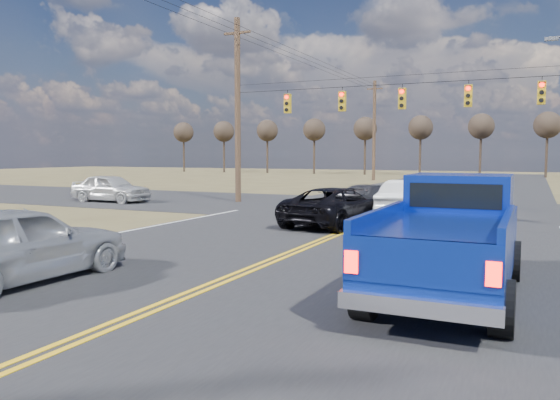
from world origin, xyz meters
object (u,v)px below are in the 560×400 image
at_px(white_car_queue, 414,201).
at_px(dgrey_car_queue, 370,199).
at_px(silver_suv, 16,244).
at_px(black_suv, 336,207).
at_px(cross_car_west, 111,188).
at_px(pickup_truck, 450,238).

bearing_deg(white_car_queue, dgrey_car_queue, -37.39).
xyz_separation_m(silver_suv, black_suv, (2.99, 11.40, -0.12)).
distance_m(black_suv, cross_car_west, 15.27).
height_order(pickup_truck, dgrey_car_queue, pickup_truck).
bearing_deg(black_suv, silver_suv, 84.29).
height_order(pickup_truck, white_car_queue, pickup_truck).
height_order(silver_suv, white_car_queue, silver_suv).
bearing_deg(white_car_queue, cross_car_west, -2.12).
bearing_deg(pickup_truck, white_car_queue, 104.30).
bearing_deg(dgrey_car_queue, black_suv, 98.97).
bearing_deg(cross_car_west, white_car_queue, -95.50).
bearing_deg(cross_car_west, silver_suv, -143.32).
relative_size(dgrey_car_queue, cross_car_west, 0.99).
bearing_deg(black_suv, pickup_truck, 130.38).
bearing_deg(black_suv, cross_car_west, -7.05).
distance_m(silver_suv, cross_car_west, 19.50).
xyz_separation_m(pickup_truck, silver_suv, (-8.25, -2.79, -0.26)).
relative_size(pickup_truck, white_car_queue, 1.20).
bearing_deg(black_suv, dgrey_car_queue, -81.00).
xyz_separation_m(pickup_truck, dgrey_car_queue, (-5.25, 13.24, -0.43)).
xyz_separation_m(dgrey_car_queue, cross_car_west, (-14.67, -0.41, 0.12)).
relative_size(white_car_queue, dgrey_car_queue, 1.10).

